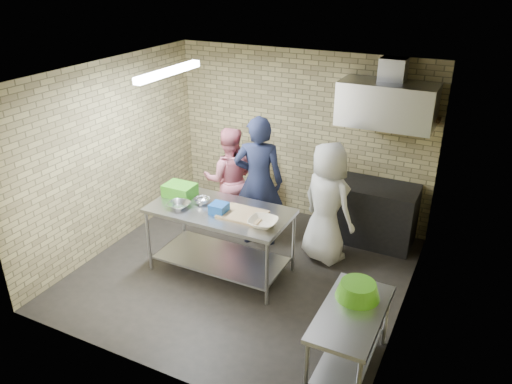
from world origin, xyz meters
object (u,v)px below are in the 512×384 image
blue_tub (219,208)px  prep_table (221,240)px  green_crate (180,190)px  green_basin (358,290)px  stove (374,213)px  bottle_red (393,107)px  man_navy (259,182)px  side_counter (349,341)px  woman_white (327,203)px  woman_pink (229,179)px

blue_tub → prep_table: bearing=116.6°
green_crate → green_basin: bearing=-17.9°
stove → green_crate: green_crate is taller
bottle_red → man_navy: size_ratio=0.09×
side_counter → bottle_red: bottle_red is taller
woman_white → bottle_red: bearing=-91.4°
side_counter → green_basin: (-0.02, 0.25, 0.46)m
stove → green_crate: bearing=-145.7°
green_crate → prep_table: bearing=-9.7°
green_crate → bottle_red: bearing=37.6°
blue_tub → man_navy: 1.03m
blue_tub → woman_white: woman_white is taller
green_basin → man_navy: bearing=139.1°
green_crate → woman_pink: 1.05m
man_navy → prep_table: bearing=63.4°
side_counter → woman_pink: bearing=140.1°
stove → woman_pink: bearing=-164.7°
green_crate → woman_pink: size_ratio=0.25×
woman_white → green_basin: bearing=144.3°
prep_table → woman_white: bearing=38.5°
stove → green_crate: size_ratio=2.89×
stove → prep_table: bearing=-133.7°
green_crate → bottle_red: size_ratio=2.30×
green_crate → woman_pink: (0.21, 1.02, -0.19)m
side_counter → blue_tub: size_ratio=5.79×
man_navy → woman_pink: (-0.61, 0.21, -0.16)m
stove → green_crate: 2.90m
stove → woman_white: 1.02m
bottle_red → green_basin: bearing=-82.1°
stove → woman_pink: 2.25m
stove → woman_white: woman_white is taller
man_navy → green_crate: bearing=25.0°
stove → green_basin: bearing=-80.2°
side_counter → green_crate: bearing=157.7°
prep_table → green_crate: (-0.70, 0.12, 0.55)m
woman_pink → blue_tub: bearing=85.1°
side_counter → woman_pink: woman_pink is taller
blue_tub → green_crate: bearing=163.7°
green_crate → green_basin: size_ratio=0.90×
prep_table → man_navy: size_ratio=0.95×
prep_table → green_basin: prep_table is taller
prep_table → blue_tub: bearing=-63.4°
woman_pink → man_navy: bearing=132.1°
stove → green_basin: (0.43, -2.50, 0.38)m
green_basin → woman_pink: size_ratio=0.28×
man_navy → woman_white: 1.05m
bottle_red → stove: bearing=-101.8°
prep_table → woman_pink: (-0.49, 1.14, 0.36)m
blue_tub → green_basin: size_ratio=0.45×
stove → man_navy: bearing=-152.5°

